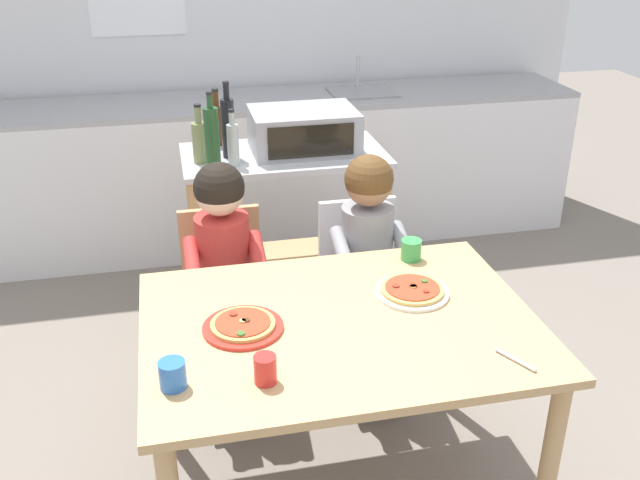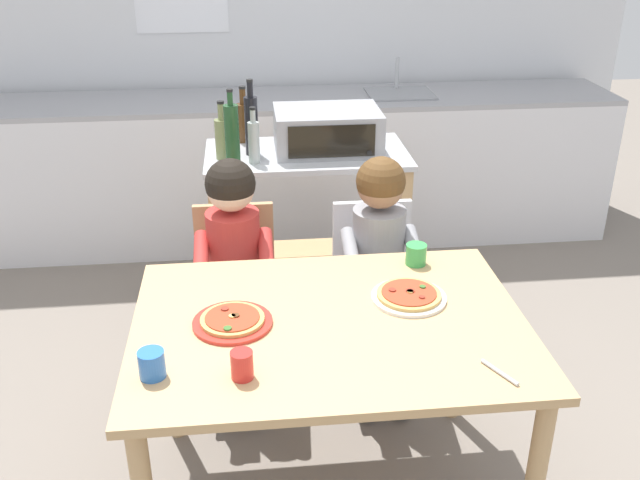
{
  "view_description": "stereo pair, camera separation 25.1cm",
  "coord_description": "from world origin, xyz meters",
  "views": [
    {
      "loc": [
        -0.49,
        -1.91,
        1.99
      ],
      "look_at": [
        0.0,
        0.3,
        0.91
      ],
      "focal_mm": 39.96,
      "sensor_mm": 36.0,
      "label": 1
    },
    {
      "loc": [
        -0.24,
        -1.95,
        1.99
      ],
      "look_at": [
        0.0,
        0.3,
        0.91
      ],
      "focal_mm": 39.96,
      "sensor_mm": 36.0,
      "label": 2
    }
  ],
  "objects": [
    {
      "name": "dining_chair_right",
      "position": [
        0.29,
        0.74,
        0.48
      ],
      "size": [
        0.36,
        0.36,
        0.81
      ],
      "color": "silver",
      "rests_on": "ground"
    },
    {
      "name": "drinking_cup_red",
      "position": [
        -0.28,
        -0.27,
        0.8
      ],
      "size": [
        0.07,
        0.07,
        0.09
      ],
      "primitive_type": "cylinder",
      "color": "red",
      "rests_on": "dining_table"
    },
    {
      "name": "dining_table",
      "position": [
        0.0,
        0.0,
        0.66
      ],
      "size": [
        1.28,
        0.93,
        0.76
      ],
      "color": "tan",
      "rests_on": "ground"
    },
    {
      "name": "bottle_dark_olive_oil",
      "position": [
        -0.25,
        1.49,
        1.01
      ],
      "size": [
        0.07,
        0.07,
        0.28
      ],
      "color": "#4C2D14",
      "rests_on": "kitchen_island_cart"
    },
    {
      "name": "drinking_cup_green",
      "position": [
        0.37,
        0.37,
        0.8
      ],
      "size": [
        0.08,
        0.08,
        0.08
      ],
      "primitive_type": "cylinder",
      "color": "green",
      "rests_on": "dining_table"
    },
    {
      "name": "child_in_grey_shirt",
      "position": [
        0.29,
        0.62,
        0.69
      ],
      "size": [
        0.32,
        0.42,
        1.05
      ],
      "color": "#424C6B",
      "rests_on": "ground"
    },
    {
      "name": "bottle_squat_spirits",
      "position": [
        -0.21,
        1.16,
        1.01
      ],
      "size": [
        0.05,
        0.05,
        0.26
      ],
      "color": "#ADB7B2",
      "rests_on": "kitchen_island_cart"
    },
    {
      "name": "dining_chair_left",
      "position": [
        -0.31,
        0.77,
        0.48
      ],
      "size": [
        0.36,
        0.36,
        0.81
      ],
      "color": "tan",
      "rests_on": "ground"
    },
    {
      "name": "pizza_plate_white",
      "position": [
        0.29,
        0.11,
        0.77
      ],
      "size": [
        0.26,
        0.26,
        0.03
      ],
      "color": "white",
      "rests_on": "dining_table"
    },
    {
      "name": "bottle_tall_green_wine",
      "position": [
        -0.3,
        1.09,
        1.05
      ],
      "size": [
        0.07,
        0.07,
        0.36
      ],
      "color": "#1E4723",
      "rests_on": "kitchen_island_cart"
    },
    {
      "name": "child_in_red_shirt",
      "position": [
        -0.31,
        0.66,
        0.69
      ],
      "size": [
        0.32,
        0.42,
        1.06
      ],
      "color": "#424C6B",
      "rests_on": "ground"
    },
    {
      "name": "drinking_cup_blue",
      "position": [
        -0.54,
        -0.24,
        0.8
      ],
      "size": [
        0.08,
        0.08,
        0.08
      ],
      "primitive_type": "cylinder",
      "color": "blue",
      "rests_on": "dining_table"
    },
    {
      "name": "toaster_oven",
      "position": [
        0.14,
        1.31,
        1.0
      ],
      "size": [
        0.5,
        0.36,
        0.2
      ],
      "color": "#999BA0",
      "rests_on": "kitchen_island_cart"
    },
    {
      "name": "back_wall_tiled",
      "position": [
        -0.0,
        2.7,
        1.35
      ],
      "size": [
        4.5,
        0.13,
        2.7
      ],
      "color": "silver",
      "rests_on": "ground"
    },
    {
      "name": "kitchen_island_cart",
      "position": [
        0.04,
        1.28,
        0.59
      ],
      "size": [
        0.97,
        0.52,
        0.9
      ],
      "color": "#B7BABF",
      "rests_on": "ground"
    },
    {
      "name": "bottle_brown_beer",
      "position": [
        -0.35,
        1.23,
        1.01
      ],
      "size": [
        0.07,
        0.07,
        0.27
      ],
      "color": "olive",
      "rests_on": "kitchen_island_cart"
    },
    {
      "name": "kitchen_counter",
      "position": [
        0.0,
        2.29,
        0.46
      ],
      "size": [
        4.05,
        0.6,
        1.11
      ],
      "color": "silver",
      "rests_on": "ground"
    },
    {
      "name": "bottle_slim_sauce",
      "position": [
        -0.22,
        1.28,
        1.05
      ],
      "size": [
        0.06,
        0.06,
        0.36
      ],
      "color": "black",
      "rests_on": "kitchen_island_cart"
    },
    {
      "name": "pizza_plate_red_rimmed",
      "position": [
        -0.31,
        0.02,
        0.77
      ],
      "size": [
        0.26,
        0.26,
        0.03
      ],
      "color": "red",
      "rests_on": "dining_table"
    },
    {
      "name": "ground_plane",
      "position": [
        0.0,
        1.05,
        0.0
      ],
      "size": [
        10.55,
        10.55,
        0.0
      ],
      "primitive_type": "plane",
      "color": "slate"
    },
    {
      "name": "serving_spoon",
      "position": [
        0.45,
        -0.33,
        0.76
      ],
      "size": [
        0.07,
        0.13,
        0.01
      ],
      "primitive_type": "cylinder",
      "rotation": [
        0.0,
        1.57,
        2.05
      ],
      "color": "#B7BABF",
      "rests_on": "dining_table"
    }
  ]
}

